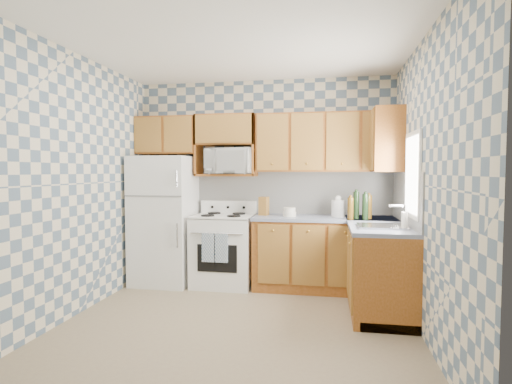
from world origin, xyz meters
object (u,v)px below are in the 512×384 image
at_px(stove_body, 224,251).
at_px(microwave, 231,161).
at_px(refrigerator, 164,220).
at_px(electric_kettle, 338,208).

relative_size(stove_body, microwave, 1.48).
relative_size(refrigerator, electric_kettle, 8.11).
height_order(refrigerator, stove_body, refrigerator).
relative_size(stove_body, electric_kettle, 4.34).
distance_m(stove_body, microwave, 1.18).
height_order(refrigerator, microwave, microwave).
distance_m(microwave, electric_kettle, 1.50).
distance_m(refrigerator, electric_kettle, 2.27).
bearing_deg(microwave, refrigerator, -164.70).
bearing_deg(electric_kettle, stove_body, -177.74).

